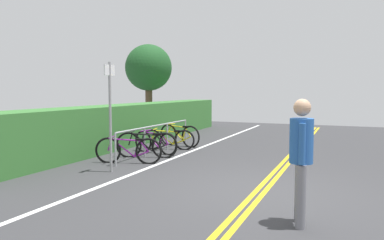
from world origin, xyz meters
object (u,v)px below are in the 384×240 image
bike_rack (156,132)px  bicycle_3 (168,139)px  bicycle_2 (155,142)px  pedestrian (301,153)px  tree_mid (149,68)px  bicycle_4 (179,135)px  bicycle_1 (147,145)px  sign_post_near (110,107)px  bicycle_0 (128,150)px

bike_rack → bicycle_3: 0.79m
bicycle_2 → pedestrian: 6.45m
bicycle_2 → bicycle_3: 0.77m
tree_mid → bicycle_2: bearing=-148.6°
bicycle_2 → bicycle_4: 1.58m
bicycle_3 → pedestrian: (-5.14, -4.65, 0.70)m
bicycle_3 → tree_mid: (4.86, 3.47, 2.56)m
bicycle_3 → bicycle_2: bearing=177.2°
bike_rack → bicycle_4: 1.57m
bicycle_4 → pedestrian: bearing=-142.0°
bicycle_1 → sign_post_near: 2.22m
bicycle_0 → bicycle_2: (1.63, 0.11, -0.01)m
bicycle_0 → sign_post_near: sign_post_near is taller
bicycle_4 → bicycle_3: bearing=179.3°
bicycle_1 → sign_post_near: (-1.90, -0.17, 1.13)m
bicycle_3 → pedestrian: bearing=-137.8°
bicycle_0 → bicycle_3: bearing=1.9°
bicycle_0 → bicycle_4: (3.21, 0.07, 0.02)m
bicycle_2 → sign_post_near: size_ratio=0.65×
bicycle_1 → bicycle_2: bearing=10.0°
pedestrian → sign_post_near: bearing=68.5°
sign_post_near → tree_mid: bearing=24.4°
tree_mid → sign_post_near: bearing=-155.6°
bicycle_1 → bicycle_4: same height
bicycle_2 → bicycle_3: bicycle_2 is taller
bicycle_0 → bicycle_2: bicycle_0 is taller
bicycle_0 → bicycle_2: bearing=4.0°
bicycle_3 → pedestrian: 6.97m
bicycle_2 → pedestrian: pedestrian is taller
tree_mid → bike_rack: bearing=-148.3°
bike_rack → sign_post_near: 2.82m
bicycle_4 → sign_post_near: bearing=-176.5°
sign_post_near → tree_mid: 9.18m
sign_post_near → tree_mid: tree_mid is taller
bike_rack → sign_post_near: sign_post_near is taller
bicycle_3 → pedestrian: size_ratio=0.96×
sign_post_near → bicycle_1: bearing=5.2°
bicycle_2 → bicycle_3: bearing=-2.8°
bicycle_3 → tree_mid: tree_mid is taller
bicycle_0 → tree_mid: bearing=26.1°
bicycle_4 → tree_mid: bearing=40.7°
tree_mid → bicycle_3: bearing=-144.4°
bike_rack → bicycle_3: bearing=-1.0°
bike_rack → bicycle_0: size_ratio=2.48×
bike_rack → bicycle_0: (-1.66, -0.09, -0.28)m
pedestrian → bicycle_1: bearing=51.4°
sign_post_near → tree_mid: size_ratio=0.62×
bicycle_2 → bike_rack: bearing=-36.4°
bike_rack → bicycle_0: bike_rack is taller
bike_rack → bicycle_4: bike_rack is taller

